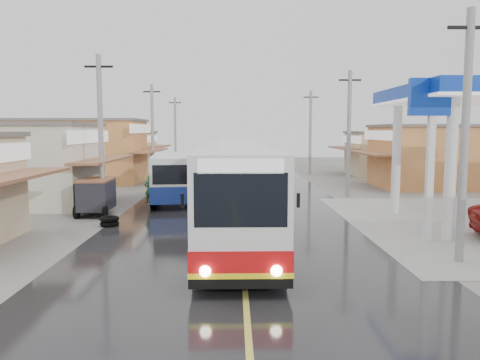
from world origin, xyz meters
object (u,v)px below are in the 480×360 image
Objects in this scene: coach_bus at (237,193)px; tricycle_far at (92,195)px; tricycle_near at (96,195)px; cyclist at (150,198)px; second_bus at (172,176)px; tyre_stack at (109,221)px.

coach_bus reaches higher than tricycle_far.
tricycle_near is at bearing -72.32° from tricycle_far.
tricycle_near is at bearing -155.25° from cyclist.
second_bus is 10.06× the size of tyre_stack.
tyre_stack is at bearing 150.85° from coach_bus.
coach_bus is 14.83× the size of tyre_stack.
coach_bus is 9.04m from tricycle_near.
coach_bus is at bearing -28.58° from tyre_stack.
second_bus is at bearing 109.21° from coach_bus.
second_bus is 4.55× the size of cyclist.
second_bus is 6.03m from tricycle_near.
tricycle_near reaches higher than tyre_stack.
second_bus is at bearing 66.35° from cyclist.
tricycle_near is 0.75m from tricycle_far.
tricycle_near is at bearing 140.37° from coach_bus.
tricycle_far is (-2.80, -1.15, 0.35)m from cyclist.
coach_bus is at bearing -70.04° from cyclist.
second_bus reaches higher than tricycle_near.
tricycle_far reaches higher than tyre_stack.
tricycle_near is 2.86× the size of tyre_stack.
cyclist is at bearing 35.87° from tricycle_near.
tricycle_far is at bearing 118.46° from tyre_stack.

